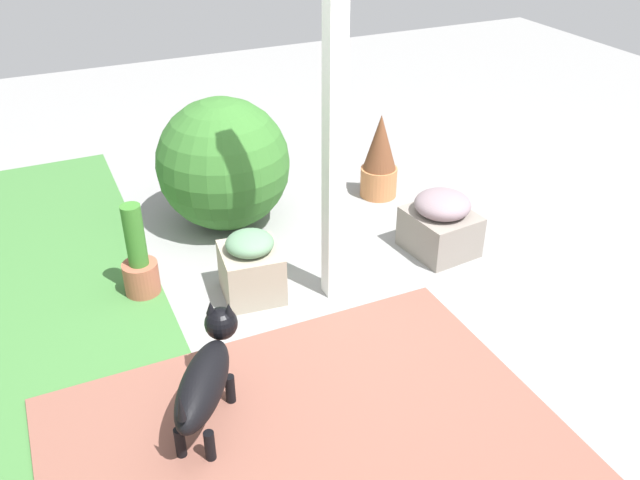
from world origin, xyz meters
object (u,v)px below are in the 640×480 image
at_px(round_shrub, 223,164).
at_px(dog, 206,376).
at_px(porch_pillar, 335,105).
at_px(terracotta_pot_spiky, 380,158).
at_px(stone_planter_nearest, 441,223).
at_px(stone_planter_mid, 251,267).
at_px(terracotta_pot_tall, 139,263).

xyz_separation_m(round_shrub, dog, (-1.89, 0.70, -0.18)).
xyz_separation_m(porch_pillar, terracotta_pot_spiky, (1.07, -0.92, -0.91)).
height_order(stone_planter_nearest, round_shrub, round_shrub).
height_order(stone_planter_mid, dog, dog).
relative_size(stone_planter_nearest, stone_planter_mid, 1.13).
bearing_deg(porch_pillar, round_shrub, 15.97).
height_order(porch_pillar, terracotta_pot_spiky, porch_pillar).
bearing_deg(stone_planter_mid, porch_pillar, -111.63).
height_order(terracotta_pot_tall, terracotta_pot_spiky, terracotta_pot_spiky).
xyz_separation_m(terracotta_pot_tall, dog, (-1.25, -0.07, 0.08)).
bearing_deg(terracotta_pot_spiky, round_shrub, 86.56).
xyz_separation_m(porch_pillar, terracotta_pot_tall, (0.50, 1.09, -1.02)).
xyz_separation_m(round_shrub, terracotta_pot_tall, (-0.64, 0.77, -0.26)).
height_order(porch_pillar, stone_planter_nearest, porch_pillar).
relative_size(porch_pillar, terracotta_pot_tall, 3.99).
bearing_deg(stone_planter_mid, stone_planter_nearest, -91.58).
height_order(stone_planter_mid, terracotta_pot_tall, terracotta_pot_tall).
height_order(stone_planter_mid, terracotta_pot_spiky, terracotta_pot_spiky).
distance_m(porch_pillar, terracotta_pot_tall, 1.58).
relative_size(terracotta_pot_spiky, dog, 0.99).
relative_size(stone_planter_nearest, terracotta_pot_spiky, 0.73).
height_order(stone_planter_mid, round_shrub, round_shrub).
bearing_deg(round_shrub, stone_planter_mid, 171.46).
bearing_deg(dog, stone_planter_mid, -30.63).
bearing_deg(stone_planter_nearest, stone_planter_mid, 88.42).
xyz_separation_m(stone_planter_nearest, round_shrub, (0.99, 1.22, 0.26)).
bearing_deg(terracotta_pot_spiky, terracotta_pot_tall, 105.81).
relative_size(stone_planter_nearest, round_shrub, 0.52).
distance_m(stone_planter_nearest, round_shrub, 1.59).
bearing_deg(stone_planter_mid, terracotta_pot_tall, 63.51).
xyz_separation_m(terracotta_pot_tall, terracotta_pot_spiky, (0.57, -2.01, 0.10)).
distance_m(stone_planter_nearest, terracotta_pot_tall, 2.01).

